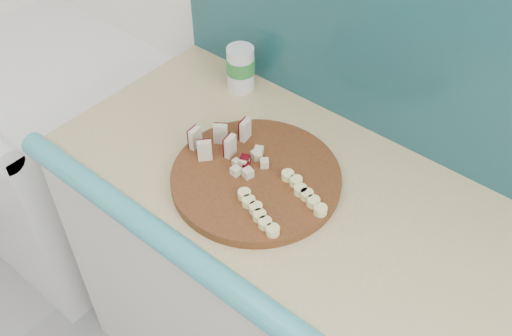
% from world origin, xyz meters
% --- Properties ---
extents(porcelain_fixture, '(0.70, 0.72, 0.84)m').
position_xyz_m(porcelain_fixture, '(-1.45, 1.50, 0.40)').
color(porcelain_fixture, white).
rests_on(porcelain_fixture, ground).
extents(cutting_board, '(0.50, 0.50, 0.02)m').
position_xyz_m(cutting_board, '(-0.49, 1.45, 0.92)').
color(cutting_board, '#41230D').
rests_on(cutting_board, kitchen_counter).
extents(apple_wedges, '(0.11, 0.15, 0.05)m').
position_xyz_m(apple_wedges, '(-0.61, 1.47, 0.96)').
color(apple_wedges, beige).
rests_on(apple_wedges, cutting_board).
extents(apple_chunks, '(0.06, 0.07, 0.02)m').
position_xyz_m(apple_chunks, '(-0.51, 1.46, 0.94)').
color(apple_chunks, beige).
rests_on(apple_chunks, cutting_board).
extents(banana_slices, '(0.18, 0.18, 0.02)m').
position_xyz_m(banana_slices, '(-0.39, 1.41, 0.94)').
color(banana_slices, '#EFE792').
rests_on(banana_slices, cutting_board).
extents(canister, '(0.08, 0.08, 0.13)m').
position_xyz_m(canister, '(-0.75, 1.70, 0.98)').
color(canister, silver).
rests_on(canister, kitchen_counter).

